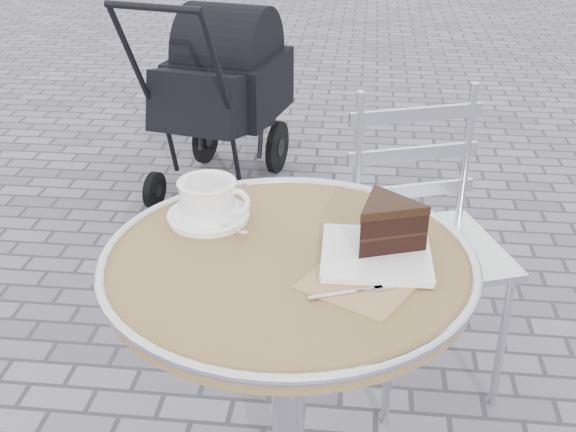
# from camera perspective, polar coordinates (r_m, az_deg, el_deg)

# --- Properties ---
(cafe_table) EXTENTS (0.72, 0.72, 0.74)m
(cafe_table) POSITION_cam_1_polar(r_m,az_deg,el_deg) (1.46, 0.02, -8.86)
(cafe_table) COLOR silver
(cafe_table) RESTS_ON ground
(cappuccino_set) EXTENTS (0.17, 0.17, 0.09)m
(cappuccino_set) POSITION_cam_1_polar(r_m,az_deg,el_deg) (1.50, -6.29, 1.06)
(cappuccino_set) COLOR white
(cappuccino_set) RESTS_ON cafe_table
(cake_plate_set) EXTENTS (0.26, 0.32, 0.11)m
(cake_plate_set) POSITION_cam_1_polar(r_m,az_deg,el_deg) (1.37, 7.60, -1.18)
(cake_plate_set) COLOR #A27B58
(cake_plate_set) RESTS_ON cafe_table
(bistro_chair) EXTENTS (0.49, 0.49, 0.85)m
(bistro_chair) POSITION_cam_1_polar(r_m,az_deg,el_deg) (2.04, 10.34, 0.66)
(bistro_chair) COLOR silver
(bistro_chair) RESTS_ON ground
(baby_stroller) EXTENTS (0.58, 0.96, 0.93)m
(baby_stroller) POSITION_cam_1_polar(r_m,az_deg,el_deg) (3.26, -5.31, 9.28)
(baby_stroller) COLOR black
(baby_stroller) RESTS_ON ground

